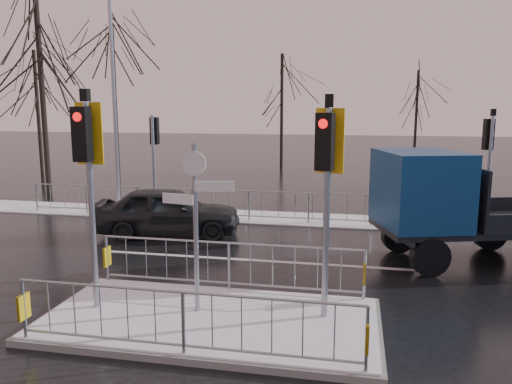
% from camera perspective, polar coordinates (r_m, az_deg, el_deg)
% --- Properties ---
extents(ground, '(120.00, 120.00, 0.00)m').
position_cam_1_polar(ground, '(9.28, -5.25, -14.77)').
color(ground, black).
rests_on(ground, ground).
extents(snow_verge, '(30.00, 2.00, 0.04)m').
position_cam_1_polar(snow_verge, '(17.29, 2.89, -3.01)').
color(snow_verge, white).
rests_on(snow_verge, ground).
extents(lane_markings, '(8.00, 11.38, 0.01)m').
position_cam_1_polar(lane_markings, '(8.99, -5.88, -15.60)').
color(lane_markings, silver).
rests_on(lane_markings, ground).
extents(traffic_island, '(6.00, 3.04, 4.15)m').
position_cam_1_polar(traffic_island, '(9.14, -5.34, -12.50)').
color(traffic_island, slate).
rests_on(traffic_island, ground).
extents(far_kerb_fixtures, '(18.00, 0.65, 3.83)m').
position_cam_1_polar(far_kerb_fixtures, '(16.56, 3.67, -0.06)').
color(far_kerb_fixtures, gray).
rests_on(far_kerb_fixtures, ground).
extents(car_far_lane, '(4.57, 2.59, 1.47)m').
position_cam_1_polar(car_far_lane, '(15.22, -10.02, -2.17)').
color(car_far_lane, black).
rests_on(car_far_lane, ground).
extents(flatbed_truck, '(6.37, 3.80, 2.78)m').
position_cam_1_polar(flatbed_truck, '(13.15, 21.56, -1.28)').
color(flatbed_truck, black).
rests_on(flatbed_truck, ground).
extents(tree_near_a, '(4.75, 4.75, 8.97)m').
position_cam_1_polar(tree_near_a, '(23.17, -23.53, 14.62)').
color(tree_near_a, black).
rests_on(tree_near_a, ground).
extents(tree_near_b, '(4.00, 4.00, 7.55)m').
position_cam_1_polar(tree_near_b, '(23.12, -15.97, 12.65)').
color(tree_near_b, black).
rests_on(tree_near_b, ground).
extents(tree_near_c, '(3.50, 3.50, 6.61)m').
position_cam_1_polar(tree_near_c, '(26.26, -23.79, 10.42)').
color(tree_near_c, black).
rests_on(tree_near_c, ground).
extents(tree_far_a, '(3.75, 3.75, 7.08)m').
position_cam_1_polar(tree_far_a, '(30.42, 2.98, 11.63)').
color(tree_far_a, black).
rests_on(tree_far_a, ground).
extents(tree_far_b, '(3.25, 3.25, 6.14)m').
position_cam_1_polar(tree_far_b, '(32.27, 17.92, 9.93)').
color(tree_far_b, black).
rests_on(tree_far_b, ground).
extents(street_lamp_left, '(1.25, 0.18, 8.20)m').
position_cam_1_polar(street_lamp_left, '(19.71, -15.78, 11.31)').
color(street_lamp_left, gray).
rests_on(street_lamp_left, ground).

